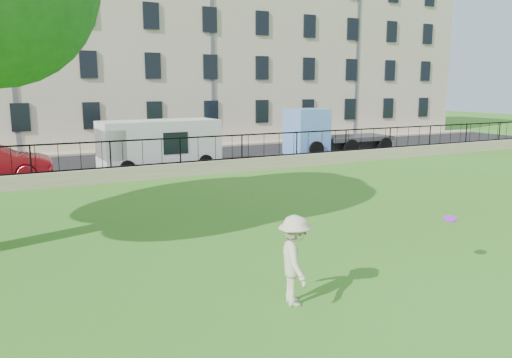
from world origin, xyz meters
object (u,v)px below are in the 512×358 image
white_van (160,145)px  man (295,260)px  frisbee (450,219)px  blue_truck (338,131)px

white_van → man: bearing=-100.7°
frisbee → white_van: size_ratio=0.05×
man → blue_truck: size_ratio=0.26×
man → white_van: (2.29, 15.93, 0.34)m
man → blue_truck: (13.51, 16.93, 0.50)m
frisbee → blue_truck: size_ratio=0.04×
man → blue_truck: bearing=-21.0°
man → frisbee: bearing=-73.5°
blue_truck → frisbee: bearing=-117.1°
frisbee → blue_truck: (9.71, 17.00, 0.18)m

